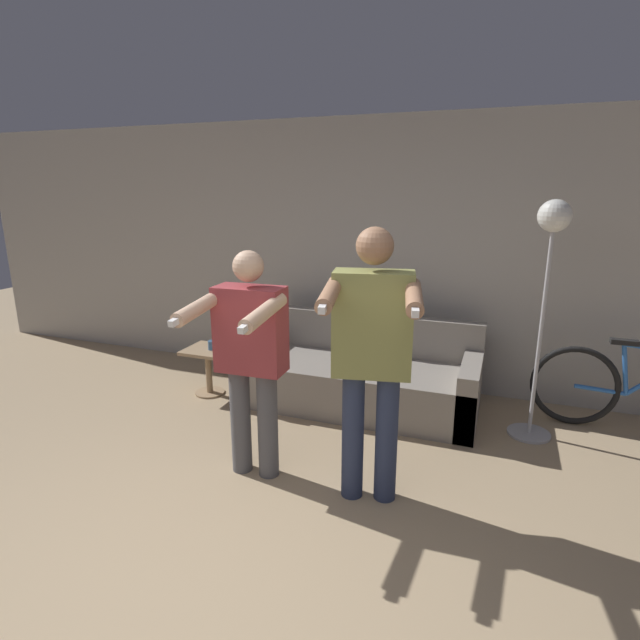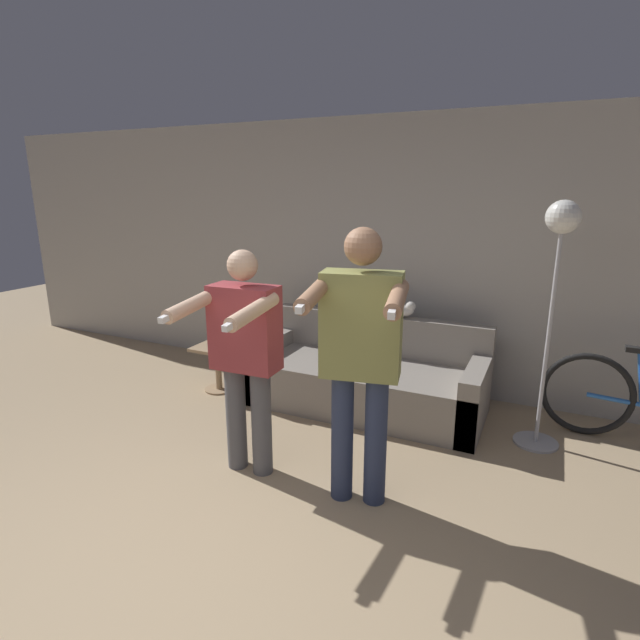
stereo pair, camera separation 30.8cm
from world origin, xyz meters
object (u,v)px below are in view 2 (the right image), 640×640
Objects in this scene: person_right at (360,350)px; floor_lamp at (558,262)px; cup at (221,343)px; couch at (366,379)px; person_left at (244,349)px; cat at (393,309)px; side_table at (218,359)px.

floor_lamp is (1.01, 1.28, 0.42)m from person_right.
cup is at bearing -176.13° from floor_lamp.
couch is 1.34× the size of person_left.
floor_lamp is 2.99m from cup.
person_left reaches higher than cat.
cup is (-1.01, 1.09, -0.40)m from person_left.
cat is 0.28× the size of floor_lamp.
side_table is at bearing -159.20° from cat.
couch is 1.63m from person_right.
person_left is 1.64m from side_table.
floor_lamp is at bearing -17.45° from cat.
couch is 4.56× the size of side_table.
person_right reaches higher than couch.
person_left is at bearing -105.26° from couch.
person_left is 3.41× the size of side_table.
cat is at bearing 67.98° from couch.
person_left is (-0.37, -1.37, 0.64)m from couch.
person_right is 1.73m from cat.
cup is (-1.38, -0.28, 0.24)m from couch.
person_right is at bearing -30.77° from cup.
floor_lamp is 3.11m from side_table.
cat is 1.16× the size of side_table.
couch is 0.69m from cat.
person_right is at bearing -79.46° from cat.
person_right is 0.93× the size of floor_lamp.
cup is at bearing -158.14° from cat.
person_right is at bearing -71.89° from couch.
couch is 1.12× the size of floor_lamp.
person_left is at bearing -47.31° from cup.
cup is (-1.83, 1.09, -0.51)m from person_right.
person_right reaches higher than cup.
person_right reaches higher than cat.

